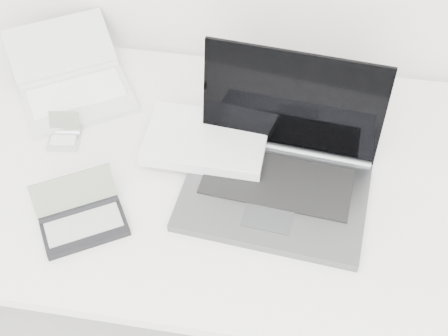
% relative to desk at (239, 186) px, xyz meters
% --- Properties ---
extents(desk, '(1.60, 0.80, 0.73)m').
position_rel_desk_xyz_m(desk, '(0.00, 0.00, 0.00)').
color(desk, white).
rests_on(desk, ground).
extents(laptop_large, '(0.54, 0.38, 0.28)m').
position_rel_desk_xyz_m(laptop_large, '(0.04, 0.01, 0.09)').
color(laptop_large, '#525456').
rests_on(laptop_large, desk).
extents(netbook_open_white, '(0.41, 0.43, 0.10)m').
position_rel_desk_xyz_m(netbook_open_white, '(-0.47, 0.21, 0.07)').
color(netbook_open_white, silver).
rests_on(netbook_open_white, desk).
extents(pda_silver, '(0.08, 0.09, 0.06)m').
position_rel_desk_xyz_m(pda_silver, '(-0.44, 0.04, 0.06)').
color(pda_silver, silver).
rests_on(pda_silver, desk).
extents(palmtop_charcoal, '(0.22, 0.21, 0.09)m').
position_rel_desk_xyz_m(palmtop_charcoal, '(-0.31, -0.20, 0.07)').
color(palmtop_charcoal, black).
rests_on(palmtop_charcoal, desk).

